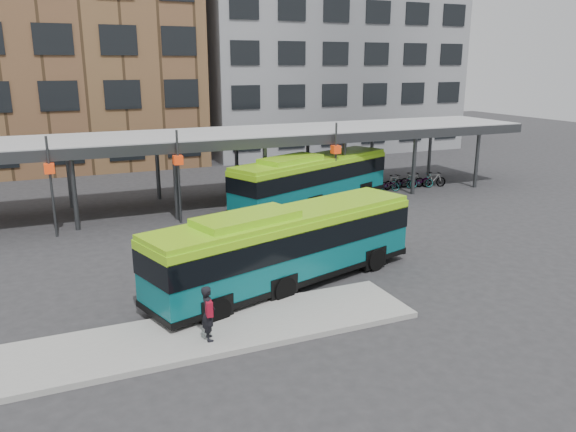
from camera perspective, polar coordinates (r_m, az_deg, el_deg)
name	(u,v)px	position (r m, az deg, el deg)	size (l,w,h in m)	color
ground	(315,278)	(21.84, 2.79, -6.26)	(120.00, 120.00, 0.00)	#28282B
boarding_island	(195,335)	(17.49, -9.40, -11.86)	(14.00, 3.00, 0.18)	gray
canopy	(216,138)	(32.60, -7.31, 7.91)	(40.00, 6.53, 4.80)	#999B9E
building_brick	(18,23)	(50.30, -25.71, 17.24)	(26.00, 14.00, 22.00)	brown
building_grey	(320,42)	(56.13, 3.23, 17.27)	(24.00, 14.00, 20.00)	slate
bus_front	(286,244)	(20.60, -0.17, -2.91)	(11.21, 5.41, 3.03)	#08575D
bus_rear	(312,178)	(32.41, 2.46, 3.84)	(11.15, 6.55, 3.07)	#08575D
pedestrian	(208,313)	(16.63, -8.10, -9.71)	(0.45, 0.66, 1.67)	black
bike_rack	(410,182)	(37.92, 12.25, 3.44)	(5.30, 1.38, 1.02)	slate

